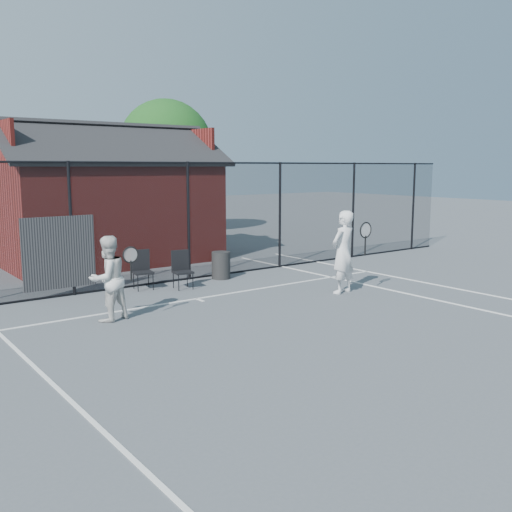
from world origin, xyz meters
TOP-DOWN VIEW (x-y plane):
  - ground at (0.00, 0.00)m, footprint 80.00×80.00m
  - court_lines at (0.00, -1.32)m, footprint 11.02×18.00m
  - fence at (-0.30, 5.00)m, footprint 22.04×3.00m
  - clubhouse at (0.50, 9.00)m, footprint 6.50×4.36m
  - tree_right at (5.50, 14.50)m, footprint 3.97×3.97m
  - player_front at (3.00, 1.51)m, footprint 0.88×0.68m
  - player_back at (-2.22, 2.48)m, footprint 0.94×0.80m
  - chair_left at (0.30, 4.10)m, footprint 0.49×0.50m
  - chair_right at (-0.49, 4.60)m, footprint 0.50×0.52m
  - waste_bin at (1.71, 4.60)m, footprint 0.54×0.54m

SIDE VIEW (x-z plane):
  - ground at x=0.00m, z-range 0.00..0.00m
  - court_lines at x=0.00m, z-range 0.00..0.01m
  - waste_bin at x=1.71m, z-range 0.00..0.70m
  - chair_left at x=0.30m, z-range 0.00..0.89m
  - chair_right at x=-0.49m, z-range 0.00..0.91m
  - player_back at x=-2.22m, z-range 0.00..1.61m
  - player_front at x=3.00m, z-range 0.00..1.90m
  - fence at x=-0.30m, z-range -0.05..2.95m
  - clubhouse at x=0.50m, z-range -0.49..3.70m
  - tree_right at x=5.50m, z-range 0.86..6.56m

